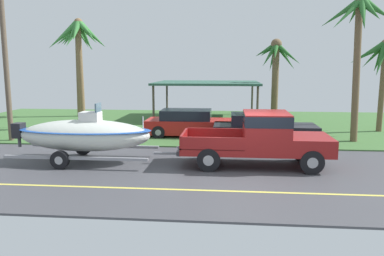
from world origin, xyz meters
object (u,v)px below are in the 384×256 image
pickup_truck_towing (265,137)px  utility_pole (4,42)px  palm_tree_mid (360,28)px  palm_tree_near_right (384,60)px  boat_on_trailer (84,135)px  palm_tree_near_left (276,62)px  carport_awning (207,84)px  palm_tree_far_left (78,48)px  parked_sedan_far (263,129)px  palm_tree_far_right (79,40)px  parked_sedan_near (190,124)px

pickup_truck_towing → utility_pole: utility_pole is taller
palm_tree_mid → palm_tree_near_right: bearing=50.9°
boat_on_trailer → palm_tree_near_left: (8.34, 11.74, 2.84)m
carport_awning → palm_tree_far_left: palm_tree_far_left is taller
carport_awning → palm_tree_near_left: 4.70m
palm_tree_near_left → boat_on_trailer: bearing=-125.4°
boat_on_trailer → parked_sedan_far: 8.13m
boat_on_trailer → palm_tree_far_right: (-2.97, 7.38, 3.95)m
palm_tree_far_right → utility_pole: size_ratio=0.69×
palm_tree_near_left → utility_pole: 15.70m
palm_tree_far_left → pickup_truck_towing: bearing=-47.0°
parked_sedan_far → pickup_truck_towing: bearing=-94.6°
parked_sedan_far → palm_tree_mid: palm_tree_mid is taller
parked_sedan_near → palm_tree_far_left: bearing=140.2°
parked_sedan_far → carport_awning: 8.87m
pickup_truck_towing → palm_tree_far_left: (-11.81, 12.69, 3.79)m
boat_on_trailer → carport_awning: size_ratio=0.91×
palm_tree_mid → utility_pole: (-16.24, -1.51, -0.64)m
palm_tree_mid → palm_tree_near_left: bearing=113.4°
palm_tree_mid → palm_tree_far_left: 18.15m
pickup_truck_towing → parked_sedan_near: pickup_truck_towing is taller
carport_awning → palm_tree_mid: bearing=-44.8°
palm_tree_near_left → utility_pole: size_ratio=0.59×
boat_on_trailer → palm_tree_far_left: 14.23m
palm_tree_near_left → palm_tree_far_right: size_ratio=0.86×
pickup_truck_towing → palm_tree_far_right: palm_tree_far_right is taller
palm_tree_near_right → utility_pole: utility_pole is taller
boat_on_trailer → parked_sedan_near: bearing=58.8°
boat_on_trailer → parked_sedan_near: size_ratio=1.40×
pickup_truck_towing → palm_tree_near_left: (1.71, 11.74, 2.80)m
palm_tree_near_left → palm_tree_near_right: size_ratio=1.07×
boat_on_trailer → palm_tree_mid: (11.26, 5.00, 4.26)m
palm_tree_far_left → carport_awning: bearing=-2.4°
palm_tree_near_left → palm_tree_mid: 7.48m
parked_sedan_far → palm_tree_far_left: (-12.15, 8.53, 4.18)m
palm_tree_far_right → palm_tree_far_left: bearing=112.5°
palm_tree_mid → parked_sedan_near: bearing=175.8°
pickup_truck_towing → parked_sedan_near: (-3.26, 5.57, -0.39)m
pickup_truck_towing → palm_tree_near_left: bearing=81.7°
carport_awning → palm_tree_far_left: 9.41m
carport_awning → utility_pole: bearing=-135.3°
palm_tree_mid → parked_sedan_far: bearing=-169.0°
palm_tree_far_left → utility_pole: utility_pole is taller
parked_sedan_near → palm_tree_near_left: (4.97, 6.17, 3.19)m
palm_tree_near_right → utility_pole: bearing=-167.0°
boat_on_trailer → parked_sedan_far: size_ratio=1.33×
carport_awning → boat_on_trailer: bearing=-107.6°
carport_awning → palm_tree_near_left: size_ratio=1.30×
parked_sedan_near → palm_tree_far_left: palm_tree_far_left is taller
palm_tree_far_right → utility_pole: bearing=-117.3°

